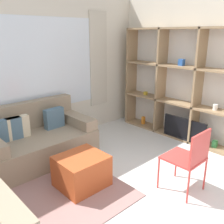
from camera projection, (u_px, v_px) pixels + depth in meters
wall_back at (30, 71)px, 4.24m from camera, size 6.00×0.11×2.70m
wall_right at (191, 68)px, 4.71m from camera, size 0.07×4.39×2.70m
area_rug at (34, 204)px, 3.01m from camera, size 2.25×1.62×0.01m
shelving_unit at (180, 86)px, 4.77m from camera, size 0.34×2.45×2.08m
couch_main at (37, 140)px, 4.04m from camera, size 1.71×0.98×0.89m
ottoman at (82, 171)px, 3.33m from camera, size 0.61×0.56×0.44m
folding_chair at (190, 156)px, 3.11m from camera, size 0.44×0.46×0.86m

